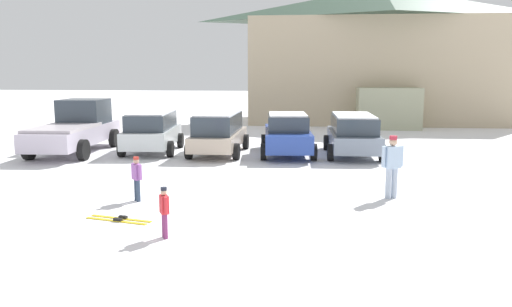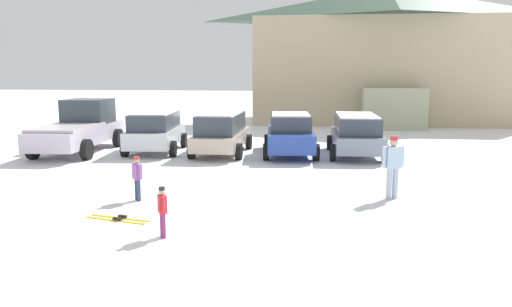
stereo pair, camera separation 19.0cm
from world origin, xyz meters
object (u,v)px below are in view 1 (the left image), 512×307
(skier_child_in_red_jacket, at_px, (164,209))
(skier_child_in_purple_jacket, at_px, (137,176))
(parked_beige_suv, at_px, (219,132))
(ski_lodge, at_px, (379,55))
(parked_silver_wagon, at_px, (152,130))
(parked_grey_wagon, at_px, (353,133))
(parked_blue_hatchback, at_px, (287,134))
(pair_of_skis, at_px, (119,219))
(pickup_truck, at_px, (77,128))
(skier_adult_in_blue_parka, at_px, (392,163))

(skier_child_in_red_jacket, bearing_deg, skier_child_in_purple_jacket, 119.23)
(parked_beige_suv, bearing_deg, ski_lodge, 60.46)
(parked_silver_wagon, distance_m, parked_grey_wagon, 8.24)
(ski_lodge, height_order, parked_silver_wagon, ski_lodge)
(parked_beige_suv, height_order, parked_blue_hatchback, parked_beige_suv)
(parked_blue_hatchback, bearing_deg, pair_of_skis, -109.47)
(pickup_truck, bearing_deg, skier_child_in_purple_jacket, -55.19)
(parked_grey_wagon, relative_size, skier_child_in_red_jacket, 4.17)
(parked_silver_wagon, distance_m, parked_beige_suv, 2.84)
(parked_silver_wagon, bearing_deg, skier_child_in_red_jacket, -71.01)
(parked_silver_wagon, distance_m, skier_adult_in_blue_parka, 11.04)
(parked_silver_wagon, height_order, parked_grey_wagon, parked_silver_wagon)
(parked_grey_wagon, relative_size, skier_child_in_purple_jacket, 3.76)
(skier_child_in_purple_jacket, bearing_deg, pair_of_skis, -84.52)
(ski_lodge, bearing_deg, pickup_truck, -134.16)
(pickup_truck, height_order, pair_of_skis, pickup_truck)
(parked_grey_wagon, xyz_separation_m, skier_child_in_purple_jacket, (-6.13, -7.85, -0.23))
(parked_silver_wagon, height_order, pickup_truck, pickup_truck)
(parked_beige_suv, bearing_deg, parked_blue_hatchback, 2.49)
(parked_beige_suv, relative_size, skier_adult_in_blue_parka, 2.66)
(parked_silver_wagon, height_order, pair_of_skis, parked_silver_wagon)
(skier_child_in_purple_jacket, bearing_deg, parked_grey_wagon, 51.99)
(pair_of_skis, bearing_deg, ski_lodge, 69.80)
(parked_grey_wagon, distance_m, pair_of_skis, 11.29)
(pickup_truck, distance_m, skier_adult_in_blue_parka, 13.50)
(parked_beige_suv, bearing_deg, pair_of_skis, -93.50)
(pickup_truck, distance_m, pair_of_skis, 10.74)
(ski_lodge, xyz_separation_m, skier_child_in_red_jacket, (-7.38, -24.87, -3.84))
(pair_of_skis, bearing_deg, skier_adult_in_blue_parka, 22.82)
(pickup_truck, xyz_separation_m, pair_of_skis, (5.40, -9.23, -0.97))
(parked_grey_wagon, height_order, skier_child_in_purple_jacket, parked_grey_wagon)
(parked_blue_hatchback, distance_m, parked_grey_wagon, 2.62)
(parked_blue_hatchback, height_order, parked_grey_wagon, parked_blue_hatchback)
(parked_grey_wagon, xyz_separation_m, pickup_truck, (-11.37, -0.31, 0.10))
(skier_adult_in_blue_parka, bearing_deg, parked_grey_wagon, 93.75)
(parked_grey_wagon, xyz_separation_m, skier_adult_in_blue_parka, (0.45, -6.84, 0.05))
(ski_lodge, distance_m, parked_beige_suv, 16.97)
(ski_lodge, bearing_deg, skier_adult_in_blue_parka, -96.32)
(parked_beige_suv, xyz_separation_m, skier_adult_in_blue_parka, (5.85, -6.66, 0.03))
(skier_child_in_purple_jacket, distance_m, pair_of_skis, 1.82)
(skier_adult_in_blue_parka, bearing_deg, pair_of_skis, -157.18)
(parked_blue_hatchback, xyz_separation_m, skier_adult_in_blue_parka, (3.07, -6.78, 0.09))
(ski_lodge, relative_size, parked_beige_suv, 3.91)
(parked_beige_suv, relative_size, parked_grey_wagon, 1.02)
(parked_beige_suv, relative_size, skier_child_in_purple_jacket, 3.82)
(parked_beige_suv, xyz_separation_m, parked_grey_wagon, (5.40, 0.18, -0.02))
(skier_child_in_purple_jacket, bearing_deg, skier_child_in_red_jacket, -60.77)
(parked_blue_hatchback, xyz_separation_m, pair_of_skis, (-3.35, -9.49, -0.83))
(ski_lodge, height_order, parked_blue_hatchback, ski_lodge)
(skier_child_in_purple_jacket, relative_size, pair_of_skis, 0.73)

